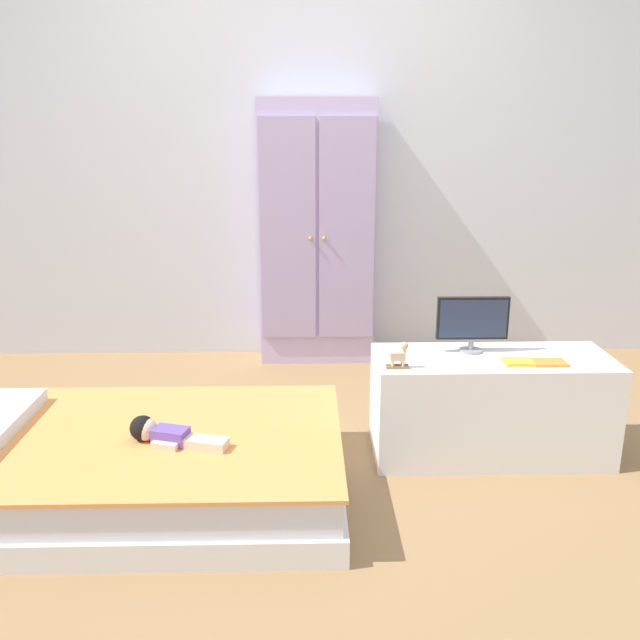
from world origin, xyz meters
TOP-DOWN VIEW (x-y plane):
  - ground_plane at (0.00, 0.00)m, footprint 10.00×10.00m
  - back_wall at (0.00, 1.57)m, footprint 6.40×0.05m
  - bed at (-0.64, -0.17)m, footprint 1.63×1.00m
  - doll at (-0.52, -0.23)m, footprint 0.39×0.18m
  - wardrobe at (0.11, 1.41)m, footprint 0.69×0.26m
  - tv_stand at (0.84, 0.14)m, footprint 1.02×0.41m
  - tv_monitor at (0.76, 0.21)m, footprint 0.31×0.10m
  - rocking_horse_toy at (0.42, 0.01)m, footprint 0.09×0.04m
  - book_yellow at (0.92, 0.05)m, footprint 0.12×0.09m
  - book_orange at (1.05, 0.05)m, footprint 0.14×0.09m

SIDE VIEW (x-z plane):
  - ground_plane at x=0.00m, z-range -0.02..0.00m
  - bed at x=-0.64m, z-range 0.00..0.25m
  - tv_stand at x=0.84m, z-range 0.00..0.45m
  - doll at x=-0.52m, z-range 0.24..0.34m
  - book_orange at x=1.05m, z-range 0.45..0.47m
  - book_yellow at x=0.92m, z-range 0.45..0.47m
  - rocking_horse_toy at x=0.42m, z-range 0.45..0.56m
  - tv_monitor at x=0.76m, z-range 0.47..0.72m
  - wardrobe at x=0.11m, z-range 0.00..1.57m
  - back_wall at x=0.00m, z-range 0.00..2.70m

